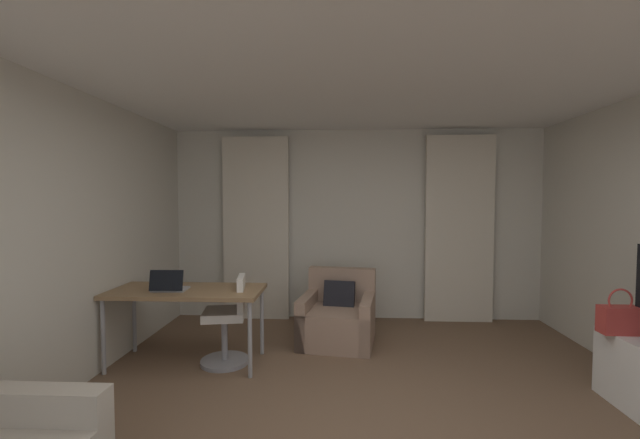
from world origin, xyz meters
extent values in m
cube|color=beige|center=(0.00, 3.03, 1.30)|extent=(5.12, 0.06, 2.60)
cube|color=white|center=(0.00, 0.00, 2.63)|extent=(5.12, 6.12, 0.06)
cube|color=beige|center=(-1.38, 2.90, 1.25)|extent=(0.90, 0.06, 2.50)
cube|color=beige|center=(1.38, 2.90, 1.25)|extent=(0.90, 0.06, 2.50)
cube|color=#997A66|center=(-0.25, 2.00, 0.20)|extent=(0.93, 0.94, 0.41)
cube|color=#997A66|center=(-0.20, 2.34, 0.61)|extent=(0.82, 0.26, 0.40)
cube|color=#997A66|center=(0.09, 1.95, 0.27)|extent=(0.24, 0.84, 0.55)
cube|color=#997A66|center=(-0.59, 2.05, 0.27)|extent=(0.24, 0.84, 0.55)
cube|color=black|center=(-0.23, 2.12, 0.51)|extent=(0.39, 0.25, 0.37)
cube|color=olive|center=(-1.75, 1.34, 0.73)|extent=(1.49, 0.67, 0.04)
cylinder|color=#99999E|center=(-2.44, 1.62, 0.36)|extent=(0.04, 0.04, 0.71)
cylinder|color=#99999E|center=(-1.05, 1.62, 0.36)|extent=(0.04, 0.04, 0.71)
cylinder|color=#99999E|center=(-2.44, 1.05, 0.36)|extent=(0.04, 0.04, 0.71)
cylinder|color=#99999E|center=(-1.05, 1.05, 0.36)|extent=(0.04, 0.04, 0.71)
cylinder|color=gray|center=(-1.38, 1.36, 0.23)|extent=(0.06, 0.06, 0.46)
cylinder|color=gray|center=(-1.38, 1.36, 0.02)|extent=(0.48, 0.48, 0.04)
cube|color=silver|center=(-1.38, 1.36, 0.50)|extent=(0.46, 0.46, 0.08)
cube|color=silver|center=(-1.21, 1.39, 0.71)|extent=(0.12, 0.36, 0.34)
cube|color=#ADADB2|center=(-1.89, 1.29, 0.76)|extent=(0.33, 0.23, 0.02)
cube|color=black|center=(-1.89, 1.18, 0.87)|extent=(0.32, 0.07, 0.20)
cube|color=#B73833|center=(2.03, 0.76, 0.67)|extent=(0.30, 0.14, 0.22)
torus|color=#B73833|center=(2.03, 0.76, 0.83)|extent=(0.20, 0.02, 0.20)
camera|label=1|loc=(-0.23, -2.56, 1.64)|focal=22.60mm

